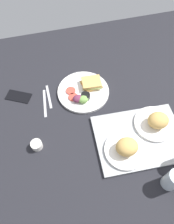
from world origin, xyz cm
name	(u,v)px	position (x,y,z in cm)	size (l,w,h in cm)	color
ground_plane	(89,112)	(0.00, 0.00, -1.50)	(190.00, 150.00, 3.00)	black
serving_tray	(139,138)	(-20.72, 22.98, 0.80)	(45.00, 33.00, 1.60)	#9EA0A3
bread_plate_near	(156,122)	(-31.09, 18.33, 4.72)	(21.09, 21.09, 8.81)	white
bread_plate_far	(126,148)	(-10.85, 28.05, 4.80)	(20.36, 20.36, 8.83)	white
plate_with_salad	(84,91)	(-0.29, -12.90, 1.64)	(30.28, 30.28, 5.40)	white
drinking_glass	(173,180)	(-24.94, 47.44, 6.21)	(7.05, 7.05, 12.42)	silver
espresso_cup	(37,145)	(30.88, 14.22, 2.00)	(5.60, 5.60, 4.00)	silver
fork	(49,96)	(20.35, -15.30, 0.25)	(17.00, 1.40, 0.50)	#B7B7BC
knife	(45,103)	(23.35, -11.30, 0.25)	(19.00, 1.40, 0.50)	#B7B7BC
cell_phone	(18,96)	(37.56, -19.83, 0.40)	(14.40, 7.20, 0.80)	black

